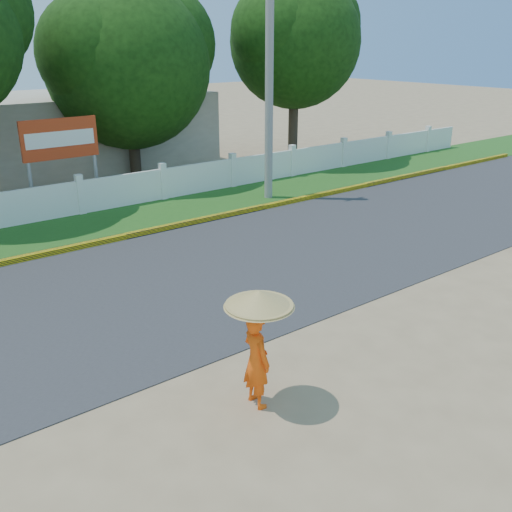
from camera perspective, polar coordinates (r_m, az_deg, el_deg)
The scene contains 10 objects.
ground at distance 10.41m, azimuth 6.86°, elevation -9.82°, with size 120.00×120.00×0.00m, color #9E8460.
road at distance 13.60m, azimuth -6.47°, elevation -2.14°, with size 60.00×7.00×0.02m, color #38383A.
grass_verge at distance 18.05m, azimuth -15.27°, elevation 3.06°, with size 60.00×3.50×0.03m, color #2D601E.
curb at distance 16.54m, azimuth -12.95°, elevation 1.91°, with size 40.00×0.18×0.16m, color yellow.
fence at distance 19.21m, azimuth -17.14°, elevation 5.59°, with size 40.00×0.10×1.10m, color silver.
building_near at distance 26.30m, azimuth -16.77°, elevation 11.86°, with size 10.00×6.00×3.20m, color #B7AD99.
utility_pole at distance 19.84m, azimuth 1.33°, elevation 16.77°, with size 0.28×0.28×7.80m, color gray.
monk_with_parasol at distance 8.48m, azimuth 0.17°, elevation -7.59°, with size 1.05×1.05×1.90m.
billboard at distance 19.88m, azimuth -18.98°, elevation 10.58°, with size 2.50×0.13×2.95m.
tree_row at distance 21.01m, azimuth -24.00°, elevation 17.95°, with size 30.81×7.11×8.41m.
Camera 1 is at (-6.42, -6.28, 5.26)m, focal length 40.00 mm.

